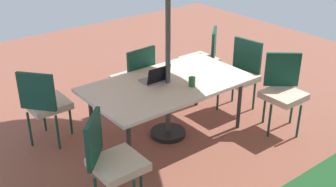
{
  "coord_description": "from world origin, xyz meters",
  "views": [
    {
      "loc": [
        2.83,
        3.6,
        2.79
      ],
      "look_at": [
        0.0,
        0.0,
        0.59
      ],
      "focal_mm": 44.91,
      "sensor_mm": 36.0,
      "label": 1
    }
  ],
  "objects_px": {
    "chair_northeast": "(111,158)",
    "chair_northwest": "(283,89)",
    "cup": "(192,82)",
    "dining_table": "(168,86)",
    "laptop": "(156,78)",
    "chair_southeast": "(45,102)",
    "chair_south": "(135,77)",
    "chair_southwest": "(203,57)",
    "chair_west": "(240,72)"
  },
  "relations": [
    {
      "from": "chair_northeast",
      "to": "chair_northwest",
      "type": "bearing_deg",
      "value": -46.87
    },
    {
      "from": "chair_northeast",
      "to": "cup",
      "type": "xyz_separation_m",
      "value": [
        -1.39,
        -0.46,
        0.23
      ]
    },
    {
      "from": "dining_table",
      "to": "chair_northwest",
      "type": "xyz_separation_m",
      "value": [
        -1.27,
        0.73,
        -0.13
      ]
    },
    {
      "from": "chair_northeast",
      "to": "laptop",
      "type": "bearing_deg",
      "value": -10.41
    },
    {
      "from": "chair_northwest",
      "to": "chair_southeast",
      "type": "xyz_separation_m",
      "value": [
        2.51,
        -1.51,
        0.0
      ]
    },
    {
      "from": "dining_table",
      "to": "laptop",
      "type": "distance_m",
      "value": 0.18
    },
    {
      "from": "chair_northeast",
      "to": "cup",
      "type": "relative_size",
      "value": 8.84
    },
    {
      "from": "chair_south",
      "to": "cup",
      "type": "xyz_separation_m",
      "value": [
        -0.14,
        0.99,
        0.23
      ]
    },
    {
      "from": "chair_southwest",
      "to": "chair_northwest",
      "type": "bearing_deg",
      "value": 48.88
    },
    {
      "from": "chair_south",
      "to": "chair_west",
      "type": "distance_m",
      "value": 1.45
    },
    {
      "from": "chair_west",
      "to": "cup",
      "type": "height_order",
      "value": "chair_west"
    },
    {
      "from": "chair_northeast",
      "to": "chair_south",
      "type": "xyz_separation_m",
      "value": [
        -1.25,
        -1.46,
        0.0
      ]
    },
    {
      "from": "dining_table",
      "to": "laptop",
      "type": "bearing_deg",
      "value": -46.93
    },
    {
      "from": "chair_southwest",
      "to": "cup",
      "type": "distance_m",
      "value": 1.49
    },
    {
      "from": "chair_west",
      "to": "cup",
      "type": "distance_m",
      "value": 1.14
    },
    {
      "from": "chair_northwest",
      "to": "chair_west",
      "type": "bearing_deg",
      "value": 131.58
    },
    {
      "from": "chair_south",
      "to": "cup",
      "type": "relative_size",
      "value": 8.84
    },
    {
      "from": "cup",
      "to": "chair_southwest",
      "type": "bearing_deg",
      "value": -138.03
    },
    {
      "from": "chair_southwest",
      "to": "chair_west",
      "type": "bearing_deg",
      "value": 47.95
    },
    {
      "from": "chair_southwest",
      "to": "chair_west",
      "type": "distance_m",
      "value": 0.76
    },
    {
      "from": "chair_west",
      "to": "laptop",
      "type": "height_order",
      "value": "chair_west"
    },
    {
      "from": "chair_southwest",
      "to": "cup",
      "type": "height_order",
      "value": "chair_southwest"
    },
    {
      "from": "chair_west",
      "to": "chair_south",
      "type": "bearing_deg",
      "value": -130.55
    },
    {
      "from": "chair_south",
      "to": "cup",
      "type": "distance_m",
      "value": 1.03
    },
    {
      "from": "chair_south",
      "to": "laptop",
      "type": "bearing_deg",
      "value": 75.71
    },
    {
      "from": "chair_northeast",
      "to": "chair_northwest",
      "type": "height_order",
      "value": "same"
    },
    {
      "from": "chair_northwest",
      "to": "chair_southeast",
      "type": "relative_size",
      "value": 1.0
    },
    {
      "from": "chair_south",
      "to": "laptop",
      "type": "relative_size",
      "value": 3.05
    },
    {
      "from": "chair_northeast",
      "to": "chair_west",
      "type": "height_order",
      "value": "same"
    },
    {
      "from": "chair_southeast",
      "to": "cup",
      "type": "bearing_deg",
      "value": -166.04
    },
    {
      "from": "dining_table",
      "to": "chair_northwest",
      "type": "relative_size",
      "value": 2.02
    },
    {
      "from": "chair_southwest",
      "to": "chair_south",
      "type": "xyz_separation_m",
      "value": [
        1.23,
        -0.01,
        0.0
      ]
    },
    {
      "from": "dining_table",
      "to": "chair_south",
      "type": "distance_m",
      "value": 0.75
    },
    {
      "from": "chair_west",
      "to": "cup",
      "type": "bearing_deg",
      "value": -86.83
    },
    {
      "from": "chair_northwest",
      "to": "laptop",
      "type": "bearing_deg",
      "value": -171.68
    },
    {
      "from": "dining_table",
      "to": "chair_southwest",
      "type": "xyz_separation_m",
      "value": [
        -1.25,
        -0.73,
        -0.13
      ]
    },
    {
      "from": "chair_northwest",
      "to": "chair_northeast",
      "type": "bearing_deg",
      "value": -140.44
    },
    {
      "from": "chair_northeast",
      "to": "dining_table",
      "type": "bearing_deg",
      "value": -16.38
    },
    {
      "from": "chair_west",
      "to": "laptop",
      "type": "bearing_deg",
      "value": -104.33
    },
    {
      "from": "chair_northeast",
      "to": "chair_southeast",
      "type": "bearing_deg",
      "value": 43.83
    },
    {
      "from": "chair_southeast",
      "to": "chair_west",
      "type": "bearing_deg",
      "value": -147.66
    },
    {
      "from": "chair_southeast",
      "to": "laptop",
      "type": "xyz_separation_m",
      "value": [
        -1.14,
        0.66,
        0.23
      ]
    },
    {
      "from": "dining_table",
      "to": "chair_northeast",
      "type": "xyz_separation_m",
      "value": [
        1.24,
        0.72,
        -0.13
      ]
    },
    {
      "from": "dining_table",
      "to": "laptop",
      "type": "height_order",
      "value": "laptop"
    },
    {
      "from": "chair_southwest",
      "to": "chair_southeast",
      "type": "bearing_deg",
      "value": -42.67
    },
    {
      "from": "chair_northeast",
      "to": "chair_northwest",
      "type": "xyz_separation_m",
      "value": [
        -2.5,
        0.02,
        0.0
      ]
    },
    {
      "from": "chair_northeast",
      "to": "cup",
      "type": "bearing_deg",
      "value": -28.08
    },
    {
      "from": "chair_south",
      "to": "cup",
      "type": "height_order",
      "value": "chair_south"
    },
    {
      "from": "chair_southeast",
      "to": "cup",
      "type": "distance_m",
      "value": 1.75
    },
    {
      "from": "chair_northwest",
      "to": "chair_west",
      "type": "height_order",
      "value": "same"
    }
  ]
}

